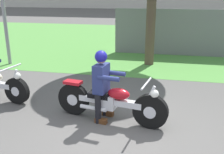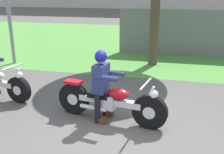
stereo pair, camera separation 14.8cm
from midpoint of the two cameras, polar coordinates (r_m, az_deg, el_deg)
name	(u,v)px [view 2 (the right image)]	position (r m, az deg, el deg)	size (l,w,h in m)	color
ground	(118,137)	(4.87, 2.14, -12.66)	(120.00, 120.00, 0.00)	#565451
grass_verge	(157,42)	(13.75, 9.82, 7.48)	(60.00, 12.00, 0.01)	#549342
motorcycle_lead	(110,102)	(5.25, 0.37, -5.31)	(2.29, 0.72, 0.89)	black
rider_lead	(102,80)	(5.16, -1.33, -0.69)	(0.60, 0.52, 1.42)	black
fence_segment	(210,34)	(10.93, 20.56, 8.65)	(7.00, 0.06, 1.80)	slate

